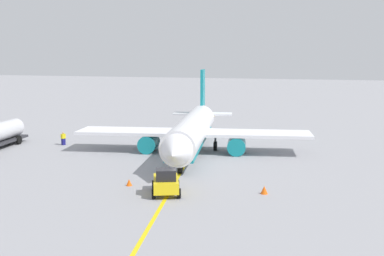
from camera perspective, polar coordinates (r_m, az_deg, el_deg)
The scene contains 7 objects.
ground_plane at distance 53.67m, azimuth 0.00°, elevation -3.17°, with size 400.00×400.00×0.00m, color #939399.
airplane at distance 53.71m, azimuth 0.07°, elevation -0.38°, with size 30.04×27.98×9.47m.
pushback_tug at distance 37.63m, azimuth -3.28°, elevation -6.76°, with size 4.10×3.45×2.20m.
refueling_worker at distance 60.89m, azimuth -15.77°, elevation -1.29°, with size 0.60×0.50×1.71m.
safety_cone_nose at distance 38.28m, azimuth 9.00°, elevation -7.64°, with size 0.60×0.60×0.67m, color #F2590F.
safety_cone_wingtip at distance 40.55m, azimuth -7.86°, elevation -6.74°, with size 0.52×0.52×0.58m, color #F2590F.
taxi_line_marking at distance 53.67m, azimuth 0.00°, elevation -3.16°, with size 77.52×0.30×0.01m, color yellow.
Camera 1 is at (49.75, 16.85, 11.02)m, focal length 42.73 mm.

